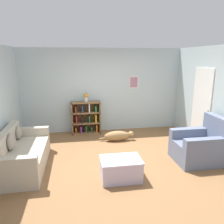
# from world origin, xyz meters

# --- Properties ---
(ground_plane) EXTENTS (14.00, 14.00, 0.00)m
(ground_plane) POSITION_xyz_m (0.00, 0.00, 0.00)
(ground_plane) COLOR brown
(wall_back) EXTENTS (5.60, 0.13, 2.60)m
(wall_back) POSITION_xyz_m (0.00, 2.25, 1.30)
(wall_back) COLOR silver
(wall_back) RESTS_ON ground_plane
(wall_right) EXTENTS (0.16, 5.00, 2.60)m
(wall_right) POSITION_xyz_m (2.55, 0.02, 1.29)
(wall_right) COLOR silver
(wall_right) RESTS_ON ground_plane
(couch) EXTENTS (0.87, 1.86, 0.81)m
(couch) POSITION_xyz_m (-2.03, -0.03, 0.30)
(couch) COLOR #B7AD99
(couch) RESTS_ON ground_plane
(bookshelf) EXTENTS (0.89, 0.32, 1.00)m
(bookshelf) POSITION_xyz_m (-0.54, 2.04, 0.48)
(bookshelf) COLOR olive
(bookshelf) RESTS_ON ground_plane
(recliner_chair) EXTENTS (1.04, 0.87, 1.04)m
(recliner_chair) POSITION_xyz_m (1.92, -0.35, 0.36)
(recliner_chair) COLOR slate
(recliner_chair) RESTS_ON ground_plane
(coffee_table) EXTENTS (0.78, 0.55, 0.42)m
(coffee_table) POSITION_xyz_m (-0.03, -0.81, 0.22)
(coffee_table) COLOR #BCB2D1
(coffee_table) RESTS_ON ground_plane
(dog) EXTENTS (1.01, 0.26, 0.29)m
(dog) POSITION_xyz_m (0.30, 1.19, 0.14)
(dog) COLOR #9E7A4C
(dog) RESTS_ON ground_plane
(vase) EXTENTS (0.14, 0.14, 0.27)m
(vase) POSITION_xyz_m (-0.53, 2.02, 1.15)
(vase) COLOR silver
(vase) RESTS_ON bookshelf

